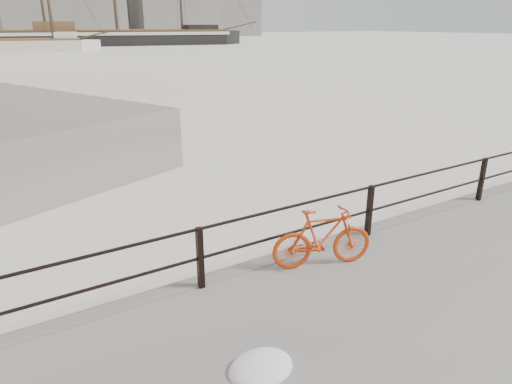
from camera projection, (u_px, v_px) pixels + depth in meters
ground at (360, 248)px, 8.99m from camera, size 400.00×400.00×0.00m
guardrail at (369, 211)px, 8.58m from camera, size 28.00×0.10×1.00m
bicycle at (323, 238)px, 7.47m from camera, size 1.69×0.79×1.02m
barque_black at (119, 45)px, 92.17m from camera, size 60.32×29.27×32.87m
schooner_mid at (11, 52)px, 71.09m from camera, size 30.97×19.07×20.74m
industrial_west at (61, 5)px, 127.34m from camera, size 32.00×18.00×18.00m
industrial_east at (227, 15)px, 164.65m from camera, size 20.00×16.00×14.00m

